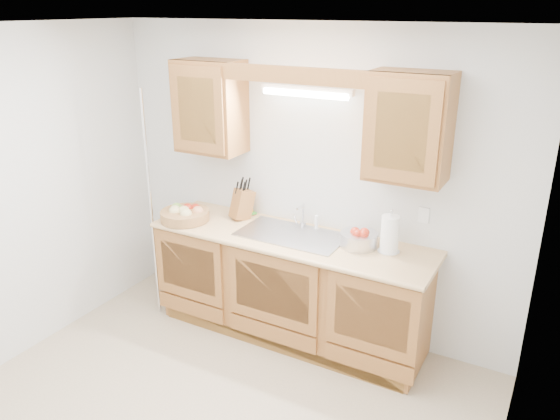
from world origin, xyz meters
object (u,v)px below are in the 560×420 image
Objects in this scene: fruit_basket at (185,214)px; apple_bowl at (359,239)px; knife_block at (242,204)px; paper_towel at (390,235)px.

apple_bowl is (1.48, 0.21, 0.01)m from fruit_basket.
knife_block is 1.31m from paper_towel.
fruit_basket is at bearing -120.57° from knife_block.
apple_bowl is at bearing 7.96° from fruit_basket.
fruit_basket is 1.34× the size of knife_block.
paper_towel is (1.31, -0.06, 0.01)m from knife_block.
fruit_basket is 1.49m from apple_bowl.
fruit_basket is at bearing -172.79° from paper_towel.
apple_bowl reaches higher than fruit_basket.
apple_bowl is (1.08, -0.07, -0.07)m from knife_block.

